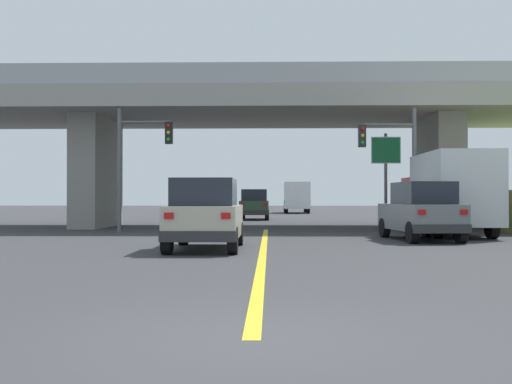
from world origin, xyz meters
The scene contains 11 objects.
ground centered at (0.00, 24.90, 0.00)m, with size 160.00×160.00×0.00m, color #353538.
overpass_bridge centered at (0.00, 24.90, 5.32)m, with size 32.65×8.98×7.34m.
lane_divider_stripe centered at (0.00, 11.21, 0.00)m, with size 0.20×22.41×0.01m, color yellow.
suv_lead centered at (-1.65, 11.29, 1.01)m, with size 1.99×4.27×2.02m.
suv_crossing centered at (5.43, 15.34, 1.01)m, with size 2.26×4.48×2.02m.
box_truck centered at (7.20, 18.14, 1.66)m, with size 2.33×6.74×3.18m.
sedan_oncoming centered at (-0.85, 35.54, 1.01)m, with size 1.94×4.74×2.02m.
traffic_signal_nearside centered at (5.56, 20.43, 3.33)m, with size 2.48×0.36×5.31m.
traffic_signal_farside centered at (-5.59, 20.60, 3.41)m, with size 2.42×0.36×5.38m.
highway_sign centered at (5.52, 22.39, 3.20)m, with size 1.36×0.17×4.44m.
semi_truck_distant centered at (2.68, 52.97, 1.54)m, with size 2.33×6.52×2.90m.
Camera 1 is at (0.20, -6.55, 1.50)m, focal length 44.05 mm.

